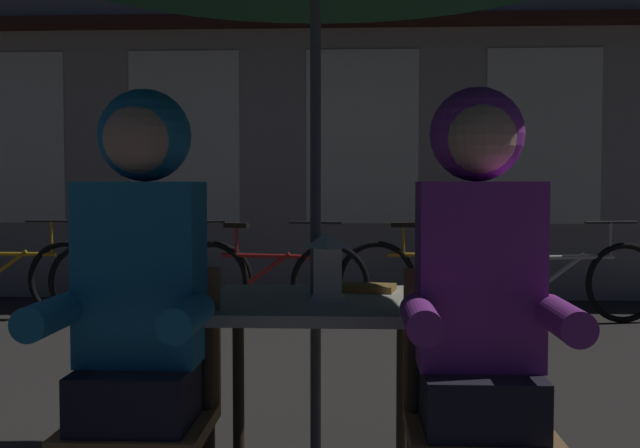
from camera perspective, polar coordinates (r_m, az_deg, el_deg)
name	(u,v)px	position (r m, az deg, el deg)	size (l,w,h in m)	color
cafe_table	(316,329)	(2.65, -0.32, -7.62)	(0.72, 0.72, 0.74)	#B2AD9E
lantern	(328,264)	(2.56, 0.57, -2.97)	(0.11, 0.11, 0.23)	white
chair_left	(146,400)	(2.41, -12.58, -12.42)	(0.40, 0.40, 0.87)	olive
chair_right	(475,405)	(2.35, 11.25, -12.78)	(0.40, 0.40, 0.87)	olive
person_left_hooded	(139,282)	(2.28, -13.05, -4.11)	(0.45, 0.56, 1.40)	black
person_right_hooded	(480,284)	(2.23, 11.56, -4.27)	(0.45, 0.56, 1.40)	black
bicycle_nearest	(7,277)	(7.13, -21.86, -3.63)	(1.68, 0.08, 0.84)	black
bicycle_second	(151,279)	(6.66, -12.20, -3.94)	(1.67, 0.27, 0.84)	black
bicycle_third	(269,280)	(6.45, -3.73, -4.10)	(1.66, 0.38, 0.84)	black
bicycle_fourth	(437,278)	(6.63, 8.52, -3.93)	(1.68, 0.13, 0.84)	black
bicycle_fifth	(564,282)	(6.63, 17.35, -4.03)	(1.67, 0.33, 0.84)	black
book	(367,288)	(2.82, 3.41, -4.66)	(0.20, 0.14, 0.02)	olive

